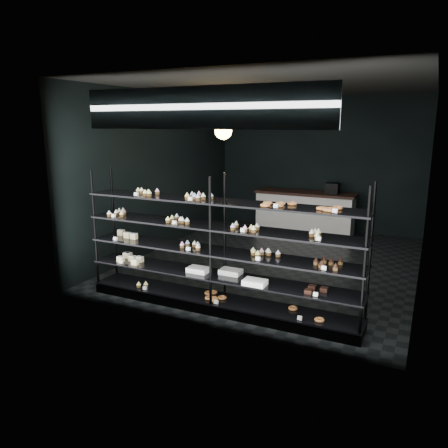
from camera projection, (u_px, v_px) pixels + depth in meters
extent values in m
cube|color=black|center=(275.00, 261.00, 8.34)|extent=(5.00, 6.00, 0.01)
cube|color=black|center=(280.00, 87.00, 7.62)|extent=(5.00, 6.00, 0.01)
cube|color=black|center=(318.00, 164.00, 10.61)|extent=(5.00, 0.01, 3.20)
cube|color=black|center=(198.00, 205.00, 5.34)|extent=(5.00, 0.01, 3.20)
cube|color=black|center=(163.00, 171.00, 9.03)|extent=(0.01, 6.00, 3.20)
cube|color=black|center=(427.00, 186.00, 6.92)|extent=(0.01, 6.00, 3.20)
cube|color=black|center=(218.00, 305.00, 6.17)|extent=(4.00, 0.50, 0.12)
cylinder|color=black|center=(95.00, 231.00, 6.60)|extent=(0.04, 0.04, 1.85)
cylinder|color=black|center=(114.00, 225.00, 6.99)|extent=(0.04, 0.04, 1.85)
cylinder|color=black|center=(210.00, 246.00, 5.77)|extent=(0.04, 0.04, 1.85)
cylinder|color=black|center=(225.00, 238.00, 6.16)|extent=(0.04, 0.04, 1.85)
cylinder|color=black|center=(365.00, 267.00, 4.94)|extent=(0.04, 0.04, 1.85)
cylinder|color=black|center=(370.00, 256.00, 5.33)|extent=(0.04, 0.04, 1.85)
cube|color=black|center=(218.00, 299.00, 6.15)|extent=(4.00, 0.50, 0.03)
cube|color=black|center=(218.00, 276.00, 6.07)|extent=(4.00, 0.50, 0.02)
cube|color=black|center=(218.00, 252.00, 6.00)|extent=(4.00, 0.50, 0.02)
cube|color=black|center=(218.00, 227.00, 5.92)|extent=(4.00, 0.50, 0.02)
cube|color=black|center=(218.00, 201.00, 5.84)|extent=(4.00, 0.50, 0.02)
cube|color=white|center=(136.00, 194.00, 6.18)|extent=(0.06, 0.04, 0.06)
cube|color=white|center=(190.00, 199.00, 5.81)|extent=(0.06, 0.04, 0.06)
cube|color=white|center=(274.00, 206.00, 5.31)|extent=(0.05, 0.04, 0.06)
cube|color=white|center=(334.00, 211.00, 5.00)|extent=(0.06, 0.04, 0.06)
cube|color=white|center=(116.00, 216.00, 6.42)|extent=(0.06, 0.04, 0.06)
cube|color=white|center=(175.00, 223.00, 5.99)|extent=(0.05, 0.04, 0.06)
cube|color=white|center=(242.00, 230.00, 5.57)|extent=(0.06, 0.04, 0.06)
cube|color=white|center=(321.00, 239.00, 5.14)|extent=(0.06, 0.04, 0.06)
cube|color=white|center=(118.00, 239.00, 6.49)|extent=(0.06, 0.04, 0.06)
cube|color=white|center=(189.00, 249.00, 5.98)|extent=(0.06, 0.04, 0.06)
cube|color=white|center=(258.00, 259.00, 5.55)|extent=(0.05, 0.04, 0.06)
cube|color=white|center=(324.00, 268.00, 5.19)|extent=(0.06, 0.04, 0.06)
cube|color=white|center=(123.00, 262.00, 6.54)|extent=(0.06, 0.04, 0.06)
cube|color=white|center=(316.00, 295.00, 5.31)|extent=(0.06, 0.04, 0.06)
cube|color=white|center=(144.00, 288.00, 6.47)|extent=(0.06, 0.04, 0.06)
cube|color=white|center=(216.00, 302.00, 5.96)|extent=(0.05, 0.04, 0.06)
cube|color=white|center=(301.00, 318.00, 5.46)|extent=(0.06, 0.04, 0.06)
cube|color=#0B1938|center=(200.00, 108.00, 5.15)|extent=(3.20, 0.04, 0.45)
cube|color=white|center=(199.00, 108.00, 5.14)|extent=(3.30, 0.02, 0.50)
cylinder|color=black|center=(223.00, 104.00, 7.12)|extent=(0.01, 0.01, 0.59)
sphere|color=#FFBD59|center=(223.00, 131.00, 7.22)|extent=(0.28, 0.28, 0.28)
cube|color=silver|center=(305.00, 213.00, 10.49)|extent=(2.28, 0.60, 0.92)
cube|color=black|center=(305.00, 193.00, 10.38)|extent=(2.37, 0.65, 0.06)
cube|color=black|center=(332.00, 188.00, 10.08)|extent=(0.30, 0.30, 0.25)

